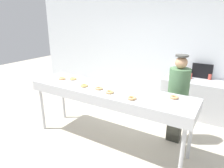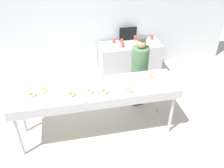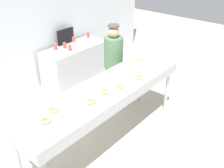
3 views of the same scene
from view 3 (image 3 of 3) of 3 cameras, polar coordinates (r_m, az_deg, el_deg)
ground_plane at (r=4.46m, az=-1.27°, el=-12.52°), size 16.00×16.00×0.00m
back_wall at (r=5.46m, az=-21.46°, el=12.14°), size 8.00×0.12×3.10m
fryer_conveyor at (r=3.89m, az=-1.43°, el=-1.94°), size 2.95×0.75×1.04m
glazed_donut_0 at (r=3.52m, az=-4.63°, el=-3.72°), size 0.18×0.18×0.04m
glazed_donut_1 at (r=3.41m, az=-12.65°, el=-5.54°), size 0.18×0.18×0.04m
glazed_donut_2 at (r=3.72m, az=-1.54°, el=-1.67°), size 0.15×0.15×0.04m
glazed_donut_3 at (r=3.85m, az=1.60°, el=-0.49°), size 0.17×0.17×0.04m
glazed_donut_4 at (r=4.70m, az=5.85°, el=5.13°), size 0.20×0.20×0.04m
glazed_donut_5 at (r=4.12m, az=5.77°, el=1.51°), size 0.18×0.18×0.04m
glazed_donut_6 at (r=3.26m, az=-14.21°, el=-7.65°), size 0.18×0.18×0.04m
worker_baker at (r=5.01m, az=0.33°, el=5.10°), size 0.35×0.35×1.62m
prep_counter at (r=6.13m, az=-7.92°, el=4.40°), size 1.55×0.63×0.85m
paper_cup_0 at (r=6.22m, az=-8.41°, el=9.61°), size 0.07×0.07×0.12m
paper_cup_1 at (r=5.72m, az=-9.15°, el=7.77°), size 0.07×0.07×0.12m
paper_cup_2 at (r=5.82m, az=-12.18°, el=7.88°), size 0.07×0.07×0.12m
paper_cup_3 at (r=6.47m, az=-5.23°, el=10.57°), size 0.07×0.07×0.12m
paper_cup_4 at (r=5.87m, az=-10.27°, el=8.26°), size 0.07×0.07×0.12m
menu_display at (r=6.10m, az=-10.02°, el=10.17°), size 0.45×0.04×0.34m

